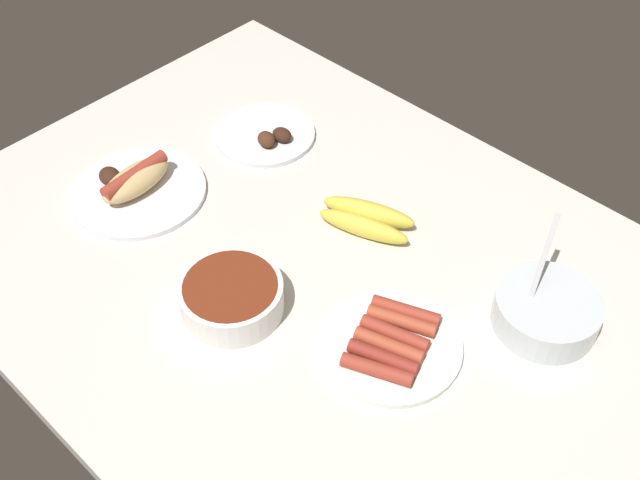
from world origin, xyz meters
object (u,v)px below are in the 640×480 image
object	(u,v)px
bowl_chili	(231,296)
banana_bunch	(366,219)
plate_sausages	(391,343)
plate_grilled_meat	(266,135)
bowl_coleslaw	(547,310)
plate_hotdog_assembled	(136,186)

from	to	relation	value
bowl_chili	banana_bunch	bearing A→B (deg)	-96.46
plate_sausages	plate_grilled_meat	size ratio (longest dim) A/B	1.10
bowl_chili	bowl_coleslaw	bearing A→B (deg)	-139.85
bowl_coleslaw	plate_sausages	size ratio (longest dim) A/B	0.75
plate_hotdog_assembled	banana_bunch	distance (cm)	40.58
plate_hotdog_assembled	plate_sausages	distance (cm)	53.92
plate_grilled_meat	banana_bunch	bearing A→B (deg)	170.52
bowl_chili	bowl_coleslaw	size ratio (longest dim) A/B	1.01
banana_bunch	bowl_coleslaw	bearing A→B (deg)	-174.76
bowl_coleslaw	plate_sausages	bearing A→B (deg)	54.96
bowl_chili	plate_grilled_meat	world-z (taller)	bowl_chili
plate_hotdog_assembled	banana_bunch	bearing A→B (deg)	-148.15
banana_bunch	plate_hotdog_assembled	bearing A→B (deg)	31.85
banana_bunch	bowl_coleslaw	xyz separation A→B (cm)	(-32.73, -3.00, 1.10)
plate_hotdog_assembled	plate_grilled_meat	distance (cm)	26.83
banana_bunch	plate_grilled_meat	bearing A→B (deg)	-9.48
plate_grilled_meat	bowl_chili	bearing A→B (deg)	129.23
bowl_coleslaw	plate_hotdog_assembled	bearing A→B (deg)	19.97
banana_bunch	plate_sausages	xyz separation A→B (cm)	(-19.20, 16.29, -0.77)
bowl_chili	plate_sausages	bearing A→B (deg)	-153.89
plate_hotdog_assembled	bowl_coleslaw	xyz separation A→B (cm)	(-67.20, -24.41, 1.16)
bowl_chili	bowl_coleslaw	distance (cm)	46.86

